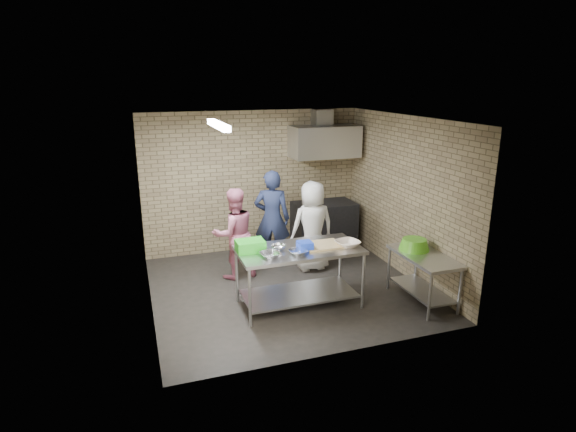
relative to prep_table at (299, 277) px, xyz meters
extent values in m
plane|color=black|center=(0.01, 0.62, -0.45)|extent=(4.20, 4.20, 0.00)
plane|color=black|center=(0.01, 0.62, 2.25)|extent=(4.20, 4.20, 0.00)
cube|color=#98865F|center=(0.01, 2.62, 0.90)|extent=(4.20, 0.06, 2.70)
cube|color=#98865F|center=(0.01, -1.38, 0.90)|extent=(4.20, 0.06, 2.70)
cube|color=#98865F|center=(-2.09, 0.62, 0.90)|extent=(0.06, 4.00, 2.70)
cube|color=#98865F|center=(2.11, 0.62, 0.90)|extent=(0.06, 4.00, 2.70)
cube|color=#ABACB2|center=(0.00, 0.00, 0.00)|extent=(1.80, 0.90, 0.90)
cube|color=silver|center=(1.81, -0.48, -0.07)|extent=(0.60, 1.20, 0.75)
cube|color=black|center=(1.36, 2.27, 0.00)|extent=(1.20, 0.70, 0.90)
cube|color=silver|center=(1.36, 2.32, 1.65)|extent=(1.30, 0.60, 0.60)
cube|color=#A5A8AD|center=(1.36, 2.47, 2.10)|extent=(0.35, 0.30, 0.30)
cube|color=#3F2B19|center=(1.66, 2.51, 1.47)|extent=(0.80, 0.20, 0.04)
cube|color=white|center=(-0.99, 0.62, 2.19)|extent=(0.10, 1.25, 0.08)
cube|color=green|center=(-0.70, 0.12, 0.53)|extent=(0.40, 0.30, 0.16)
cube|color=blue|center=(0.05, -0.10, 0.51)|extent=(0.20, 0.20, 0.13)
cube|color=#CFB877|center=(0.35, -0.02, 0.46)|extent=(0.55, 0.42, 0.03)
imported|color=silver|center=(-0.50, -0.20, 0.48)|extent=(0.33, 0.33, 0.07)
imported|color=silver|center=(-0.30, 0.05, 0.48)|extent=(0.25, 0.25, 0.07)
imported|color=silver|center=(-0.10, -0.22, 0.48)|extent=(0.30, 0.30, 0.06)
imported|color=beige|center=(0.70, -0.15, 0.49)|extent=(0.40, 0.40, 0.08)
cylinder|color=#B22619|center=(1.41, 2.51, 1.58)|extent=(0.07, 0.07, 0.18)
cylinder|color=green|center=(1.81, 2.51, 1.57)|extent=(0.06, 0.06, 0.15)
imported|color=black|center=(0.09, 1.65, 0.42)|extent=(0.75, 0.63, 1.75)
imported|color=#C06581|center=(-0.67, 1.33, 0.32)|extent=(0.84, 0.70, 1.55)
imported|color=white|center=(0.70, 1.24, 0.35)|extent=(0.79, 0.52, 1.59)
camera|label=1|loc=(-2.22, -6.04, 2.83)|focal=29.45mm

